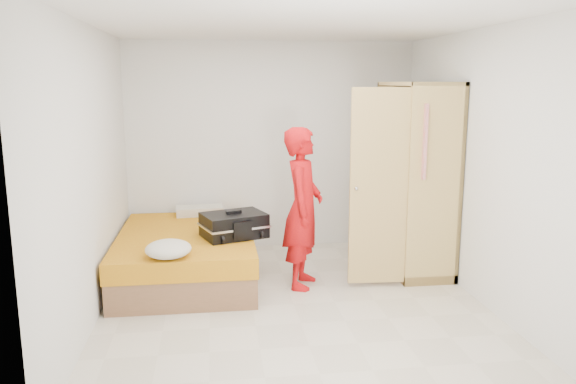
{
  "coord_description": "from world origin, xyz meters",
  "views": [
    {
      "loc": [
        -0.72,
        -5.03,
        2.09
      ],
      "look_at": [
        0.01,
        0.51,
        1.0
      ],
      "focal_mm": 35.0,
      "sensor_mm": 36.0,
      "label": 1
    }
  ],
  "objects": [
    {
      "name": "pillow",
      "position": [
        -0.92,
        1.75,
        0.55
      ],
      "size": [
        0.58,
        0.33,
        0.1
      ],
      "primitive_type": "cube",
      "rotation": [
        0.0,
        0.0,
        0.08
      ],
      "color": "silver",
      "rests_on": "bed"
    },
    {
      "name": "room",
      "position": [
        0.0,
        0.0,
        1.3
      ],
      "size": [
        4.0,
        4.02,
        2.6
      ],
      "color": "beige",
      "rests_on": "ground"
    },
    {
      "name": "bed",
      "position": [
        -1.05,
        0.9,
        0.25
      ],
      "size": [
        1.42,
        2.02,
        0.5
      ],
      "color": "brown",
      "rests_on": "ground"
    },
    {
      "name": "wardrobe",
      "position": [
        1.45,
        0.86,
        1.0
      ],
      "size": [
        1.17,
        1.2,
        2.1
      ],
      "color": "#D8BF69",
      "rests_on": "ground"
    },
    {
      "name": "suitcase",
      "position": [
        -0.54,
        0.69,
        0.62
      ],
      "size": [
        0.76,
        0.66,
        0.28
      ],
      "rotation": [
        0.0,
        0.0,
        0.34
      ],
      "color": "black",
      "rests_on": "bed"
    },
    {
      "name": "person",
      "position": [
        0.17,
        0.5,
        0.83
      ],
      "size": [
        0.57,
        0.7,
        1.66
      ],
      "primitive_type": "imported",
      "rotation": [
        0.0,
        0.0,
        1.25
      ],
      "color": "red",
      "rests_on": "ground"
    },
    {
      "name": "round_cushion",
      "position": [
        -1.17,
        0.05,
        0.58
      ],
      "size": [
        0.43,
        0.43,
        0.16
      ],
      "primitive_type": "ellipsoid",
      "color": "silver",
      "rests_on": "bed"
    }
  ]
}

